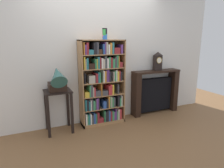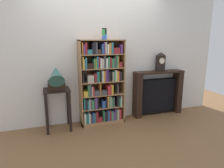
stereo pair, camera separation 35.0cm
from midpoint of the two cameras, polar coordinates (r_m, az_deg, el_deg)
ground_plane at (r=3.92m, az=0.02°, el=-11.52°), size 7.82×6.40×0.02m
wall_back at (r=3.91m, az=1.76°, el=8.32°), size 4.82×0.08×2.60m
bookshelf at (r=3.73m, az=-0.38°, el=-0.43°), size 0.84×0.32×1.60m
cup_stack at (r=3.63m, az=0.58°, el=14.33°), size 0.09×0.09×0.20m
side_table_left at (r=3.60m, az=-12.89°, el=-5.08°), size 0.45×0.40×0.75m
gramophone at (r=3.40m, az=-13.11°, el=1.64°), size 0.28×0.50×0.50m
fireplace_mantel at (r=4.40m, az=15.29°, el=-2.58°), size 1.10×0.25×0.96m
mantel_clock at (r=4.27m, az=16.21°, el=6.22°), size 0.17×0.12×0.39m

